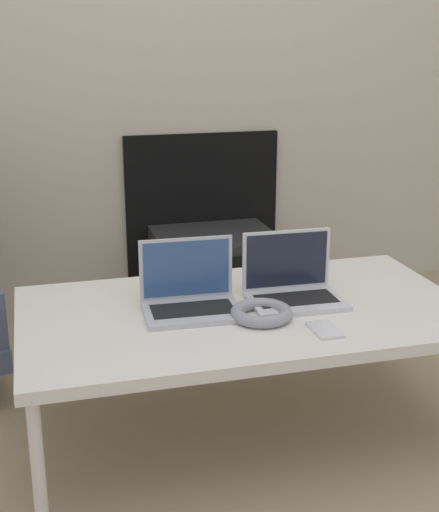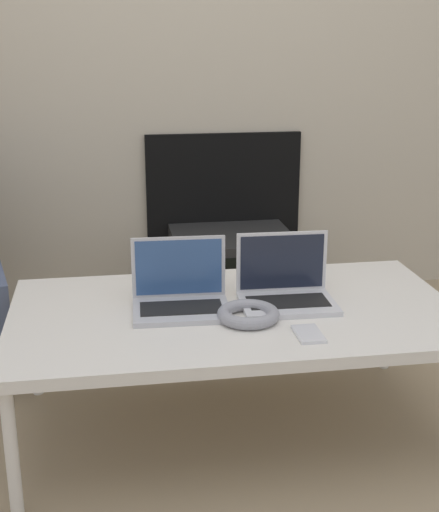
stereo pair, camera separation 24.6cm
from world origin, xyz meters
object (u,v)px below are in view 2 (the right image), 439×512
object	(u,v)px
headphones	(248,314)
phone	(308,334)
tv	(232,273)
laptop_right	(286,288)
laptop_left	(180,294)

from	to	relation	value
headphones	phone	xyz separation A→B (m)	(0.15, -0.14, -0.01)
headphones	tv	world-z (taller)	headphones
laptop_right	phone	size ratio (longest dim) A/B	2.44
laptop_right	phone	bearing A→B (deg)	-88.15
headphones	laptop_right	bearing A→B (deg)	41.00
phone	tv	world-z (taller)	phone
laptop_left	headphones	world-z (taller)	laptop_left
laptop_right	headphones	bearing A→B (deg)	-137.30
laptop_left	headphones	xyz separation A→B (m)	(0.19, -0.13, -0.03)
laptop_left	tv	world-z (taller)	laptop_left
laptop_left	tv	distance (m)	1.08
laptop_left	laptop_right	size ratio (longest dim) A/B	1.01
headphones	phone	world-z (taller)	headphones
laptop_right	phone	world-z (taller)	laptop_right
laptop_left	laptop_right	bearing A→B (deg)	2.36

